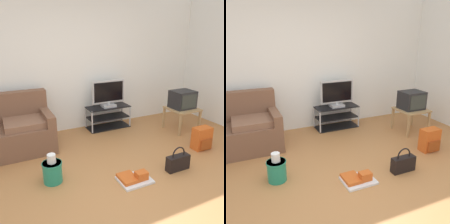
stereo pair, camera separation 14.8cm
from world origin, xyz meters
TOP-DOWN VIEW (x-y plane):
  - ground_plane at (0.00, 0.00)m, footprint 9.00×9.80m
  - wall_back at (0.00, 2.45)m, footprint 9.00×0.10m
  - tv_stand at (0.77, 2.14)m, footprint 0.88×0.39m
  - flat_tv at (0.77, 2.12)m, footprint 0.69×0.22m
  - side_table at (2.05, 1.36)m, footprint 0.55×0.55m
  - crt_tv at (2.05, 1.38)m, footprint 0.44×0.38m
  - backpack at (1.78, 0.54)m, footprint 0.31×0.26m
  - handbag at (0.96, 0.19)m, footprint 0.36×0.12m
  - cleaning_bucket at (-0.73, 0.69)m, footprint 0.26×0.26m
  - floor_tray at (0.25, 0.22)m, footprint 0.43×0.34m

SIDE VIEW (x-z plane):
  - ground_plane at x=0.00m, z-range -0.02..0.00m
  - floor_tray at x=0.25m, z-range -0.03..0.11m
  - handbag at x=0.96m, z-range -0.06..0.30m
  - cleaning_bucket at x=-0.73m, z-range -0.03..0.37m
  - backpack at x=1.78m, z-range 0.00..0.38m
  - tv_stand at x=0.77m, z-range 0.00..0.46m
  - side_table at x=2.05m, z-range 0.16..0.63m
  - crt_tv at x=2.05m, z-range 0.46..0.81m
  - flat_tv at x=0.77m, z-range 0.45..0.99m
  - wall_back at x=0.00m, z-range 0.00..2.70m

